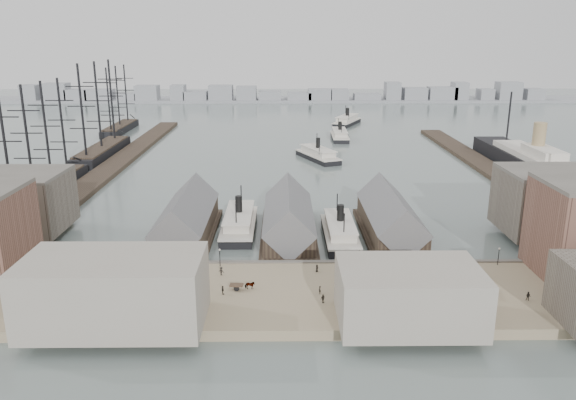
{
  "coord_description": "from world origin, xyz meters",
  "views": [
    {
      "loc": [
        -1.52,
        -119.11,
        49.24
      ],
      "look_at": [
        0.0,
        30.0,
        6.0
      ],
      "focal_mm": 35.0,
      "sensor_mm": 36.0,
      "label": 1
    }
  ],
  "objects_px": {
    "ferry_docked_west": "(239,222)",
    "horse_cart_center": "(246,285)",
    "horse_cart_left": "(87,281)",
    "ocean_steamer": "(536,165)",
    "tram": "(462,275)",
    "horse_cart_right": "(399,284)"
  },
  "relations": [
    {
      "from": "tram",
      "to": "horse_cart_center",
      "type": "relative_size",
      "value": 2.26
    },
    {
      "from": "ocean_steamer",
      "to": "horse_cart_right",
      "type": "height_order",
      "value": "ocean_steamer"
    },
    {
      "from": "ocean_steamer",
      "to": "ferry_docked_west",
      "type": "bearing_deg",
      "value": -150.13
    },
    {
      "from": "horse_cart_left",
      "to": "ocean_steamer",
      "type": "bearing_deg",
      "value": -43.03
    },
    {
      "from": "ferry_docked_west",
      "to": "horse_cart_right",
      "type": "distance_m",
      "value": 52.74
    },
    {
      "from": "ferry_docked_west",
      "to": "horse_cart_left",
      "type": "xyz_separation_m",
      "value": [
        -27.43,
        -38.11,
        0.43
      ]
    },
    {
      "from": "ferry_docked_west",
      "to": "tram",
      "type": "distance_m",
      "value": 60.86
    },
    {
      "from": "ocean_steamer",
      "to": "horse_cart_center",
      "type": "distance_m",
      "value": 142.52
    },
    {
      "from": "tram",
      "to": "horse_cart_right",
      "type": "xyz_separation_m",
      "value": [
        -12.74,
        -1.47,
        -1.24
      ]
    },
    {
      "from": "tram",
      "to": "horse_cart_center",
      "type": "height_order",
      "value": "tram"
    },
    {
      "from": "ferry_docked_west",
      "to": "horse_cart_center",
      "type": "xyz_separation_m",
      "value": [
        4.32,
        -40.57,
        0.48
      ]
    },
    {
      "from": "horse_cart_right",
      "to": "horse_cart_left",
      "type": "bearing_deg",
      "value": 104.5
    },
    {
      "from": "ocean_steamer",
      "to": "horse_cart_right",
      "type": "bearing_deg",
      "value": -125.17
    },
    {
      "from": "ferry_docked_west",
      "to": "ocean_steamer",
      "type": "xyz_separation_m",
      "value": [
        105.0,
        60.3,
        1.89
      ]
    },
    {
      "from": "tram",
      "to": "horse_cart_left",
      "type": "xyz_separation_m",
      "value": [
        -74.47,
        0.47,
        -1.22
      ]
    },
    {
      "from": "ocean_steamer",
      "to": "horse_cart_center",
      "type": "xyz_separation_m",
      "value": [
        -100.68,
        -100.87,
        -1.41
      ]
    },
    {
      "from": "horse_cart_left",
      "to": "horse_cart_right",
      "type": "distance_m",
      "value": 61.76
    },
    {
      "from": "tram",
      "to": "horse_cart_center",
      "type": "distance_m",
      "value": 42.78
    },
    {
      "from": "ocean_steamer",
      "to": "horse_cart_right",
      "type": "distance_m",
      "value": 122.77
    },
    {
      "from": "ferry_docked_west",
      "to": "ocean_steamer",
      "type": "bearing_deg",
      "value": 29.87
    },
    {
      "from": "ferry_docked_west",
      "to": "horse_cart_center",
      "type": "distance_m",
      "value": 40.8
    },
    {
      "from": "ferry_docked_west",
      "to": "horse_cart_center",
      "type": "height_order",
      "value": "ferry_docked_west"
    }
  ]
}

